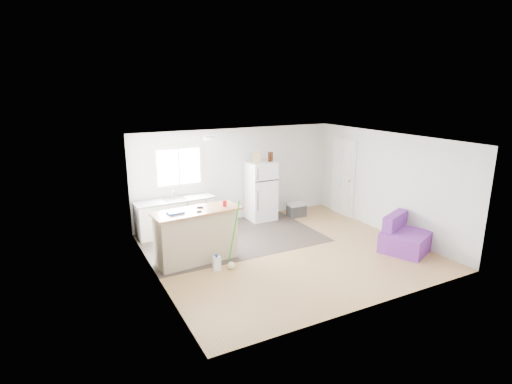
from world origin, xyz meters
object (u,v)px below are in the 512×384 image
bottle_left (269,157)px  refrigerator (261,191)px  cooler (296,210)px  cardboard_box (256,157)px  mop (232,257)px  bottle_right (272,157)px  kitchen_cabinets (175,216)px  cleaner_jug (217,263)px  blue_tray (175,212)px  purple_seat (404,238)px  red_cup (225,203)px  peninsula (196,235)px

bottle_left → refrigerator: bearing=167.4°
cooler → cardboard_box: cardboard_box is taller
refrigerator → mop: 3.06m
cooler → bottle_right: (-0.68, 0.18, 1.48)m
kitchen_cabinets → bottle_left: bottle_left is taller
cleaner_jug → bottle_left: 3.64m
cooler → blue_tray: bearing=-155.9°
mop → bottle_right: size_ratio=5.45×
blue_tray → bottle_left: bearing=29.4°
blue_tray → cardboard_box: cardboard_box is taller
mop → bottle_right: bottle_right is taller
kitchen_cabinets → cooler: (3.26, -0.28, -0.24)m
purple_seat → blue_tray: 4.82m
bottle_left → bottle_right: bearing=-8.3°
bottle_left → cooler: bearing=-14.4°
cleaner_jug → blue_tray: bearing=142.9°
mop → blue_tray: mop is taller
cardboard_box → cooler: bearing=-10.6°
blue_tray → kitchen_cabinets: bearing=74.6°
cardboard_box → bottle_right: 0.43m
kitchen_cabinets → bottle_right: bottle_right is taller
red_cup → cleaner_jug: bearing=-126.9°
peninsula → purple_seat: 4.39m
mop → bottle_left: 3.43m
kitchen_cabinets → cooler: bearing=-7.9°
bottle_left → kitchen_cabinets: bearing=177.9°
kitchen_cabinets → bottle_left: 2.80m
purple_seat → cardboard_box: (-1.87, 3.23, 1.41)m
mop → bottle_left: bearing=30.8°
purple_seat → cooler: bearing=81.1°
mop → purple_seat: bearing=-30.9°
purple_seat → mop: mop is taller
blue_tray → bottle_left: (3.00, 1.69, 0.58)m
refrigerator → bottle_left: bottle_left is taller
kitchen_cabinets → bottle_left: (2.51, -0.09, 1.24)m
purple_seat → red_cup: size_ratio=9.86×
purple_seat → blue_tray: bearing=138.4°
kitchen_cabinets → purple_seat: (4.01, -3.31, -0.15)m
cleaner_jug → blue_tray: 1.25m
peninsula → blue_tray: size_ratio=5.96×
cooler → cleaner_jug: bearing=-144.5°
blue_tray → refrigerator: bearing=31.9°
cooler → red_cup: (-2.73, -1.49, 0.94)m
peninsula → mop: size_ratio=1.31×
peninsula → red_cup: (0.62, -0.02, 0.59)m
peninsula → bottle_right: (2.66, 1.66, 1.12)m
mop → red_cup: size_ratio=11.36×
peninsula → cooler: 3.68m
blue_tray → purple_seat: bearing=-18.7°
kitchen_cabinets → refrigerator: refrigerator is taller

